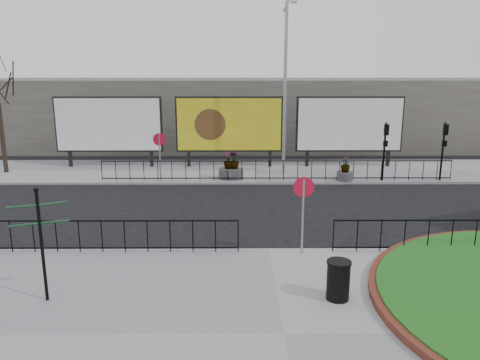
{
  "coord_description": "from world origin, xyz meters",
  "views": [
    {
      "loc": [
        -1.02,
        -14.18,
        5.8
      ],
      "look_at": [
        -0.93,
        2.0,
        1.92
      ],
      "focal_mm": 35.0,
      "sensor_mm": 36.0,
      "label": 1
    }
  ],
  "objects_px": {
    "litter_bin": "(338,280)",
    "planter_b": "(234,169)",
    "lamp_post": "(285,87)",
    "fingerpost_sign": "(41,233)",
    "billboard_mid": "(229,125)",
    "planter_a": "(228,170)",
    "planter_c": "(345,172)"
  },
  "relations": [
    {
      "from": "litter_bin",
      "to": "planter_b",
      "type": "height_order",
      "value": "planter_b"
    },
    {
      "from": "litter_bin",
      "to": "planter_b",
      "type": "relative_size",
      "value": 0.71
    },
    {
      "from": "lamp_post",
      "to": "fingerpost_sign",
      "type": "height_order",
      "value": "lamp_post"
    },
    {
      "from": "billboard_mid",
      "to": "lamp_post",
      "type": "relative_size",
      "value": 0.67
    },
    {
      "from": "planter_a",
      "to": "litter_bin",
      "type": "bearing_deg",
      "value": -77.24
    },
    {
      "from": "fingerpost_sign",
      "to": "planter_c",
      "type": "xyz_separation_m",
      "value": [
        10.36,
        12.82,
        -1.3
      ]
    },
    {
      "from": "billboard_mid",
      "to": "fingerpost_sign",
      "type": "xyz_separation_m",
      "value": [
        -4.31,
        -16.39,
        -0.71
      ]
    },
    {
      "from": "lamp_post",
      "to": "fingerpost_sign",
      "type": "xyz_separation_m",
      "value": [
        -7.32,
        -14.42,
        -2.94
      ]
    },
    {
      "from": "billboard_mid",
      "to": "planter_c",
      "type": "height_order",
      "value": "billboard_mid"
    },
    {
      "from": "lamp_post",
      "to": "litter_bin",
      "type": "xyz_separation_m",
      "value": [
        -0.01,
        -14.4,
        -4.19
      ]
    },
    {
      "from": "lamp_post",
      "to": "litter_bin",
      "type": "bearing_deg",
      "value": -90.02
    },
    {
      "from": "planter_a",
      "to": "planter_c",
      "type": "distance_m",
      "value": 6.07
    },
    {
      "from": "billboard_mid",
      "to": "lamp_post",
      "type": "height_order",
      "value": "lamp_post"
    },
    {
      "from": "planter_b",
      "to": "planter_c",
      "type": "height_order",
      "value": "planter_b"
    },
    {
      "from": "billboard_mid",
      "to": "planter_b",
      "type": "xyz_separation_m",
      "value": [
        0.3,
        -3.1,
        -1.97
      ]
    },
    {
      "from": "billboard_mid",
      "to": "planter_a",
      "type": "bearing_deg",
      "value": -90.0
    },
    {
      "from": "billboard_mid",
      "to": "planter_b",
      "type": "height_order",
      "value": "billboard_mid"
    },
    {
      "from": "lamp_post",
      "to": "planter_c",
      "type": "relative_size",
      "value": 7.15
    },
    {
      "from": "planter_b",
      "to": "planter_c",
      "type": "distance_m",
      "value": 5.77
    },
    {
      "from": "planter_a",
      "to": "lamp_post",
      "type": "bearing_deg",
      "value": 20.83
    },
    {
      "from": "lamp_post",
      "to": "litter_bin",
      "type": "height_order",
      "value": "lamp_post"
    },
    {
      "from": "billboard_mid",
      "to": "planter_c",
      "type": "relative_size",
      "value": 4.8
    },
    {
      "from": "lamp_post",
      "to": "planter_c",
      "type": "bearing_deg",
      "value": -27.73
    },
    {
      "from": "fingerpost_sign",
      "to": "planter_a",
      "type": "xyz_separation_m",
      "value": [
        4.31,
        13.27,
        -1.3
      ]
    },
    {
      "from": "fingerpost_sign",
      "to": "planter_c",
      "type": "bearing_deg",
      "value": 33.54
    },
    {
      "from": "litter_bin",
      "to": "planter_c",
      "type": "xyz_separation_m",
      "value": [
        3.05,
        12.8,
        -0.05
      ]
    },
    {
      "from": "planter_a",
      "to": "planter_b",
      "type": "xyz_separation_m",
      "value": [
        0.3,
        0.01,
        0.04
      ]
    },
    {
      "from": "planter_a",
      "to": "planter_b",
      "type": "distance_m",
      "value": 0.3
    },
    {
      "from": "litter_bin",
      "to": "planter_a",
      "type": "distance_m",
      "value": 13.59
    },
    {
      "from": "litter_bin",
      "to": "planter_a",
      "type": "bearing_deg",
      "value": 102.76
    },
    {
      "from": "planter_a",
      "to": "planter_c",
      "type": "height_order",
      "value": "planter_a"
    },
    {
      "from": "billboard_mid",
      "to": "planter_a",
      "type": "distance_m",
      "value": 3.71
    }
  ]
}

